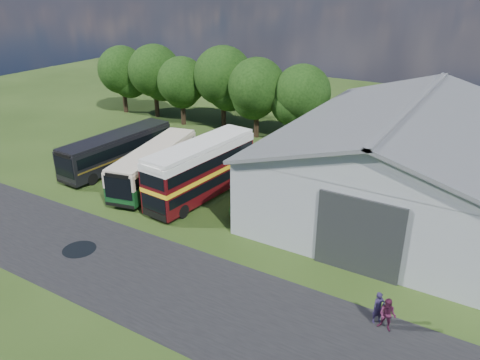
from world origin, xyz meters
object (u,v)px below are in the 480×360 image
Objects in this scene: bus_maroon_double at (201,170)px; visitor_a at (378,308)px; storage_shed at (409,151)px; visitor_b at (387,315)px; bus_dark_single at (117,150)px; bus_green_single at (155,164)px.

bus_maroon_double reaches higher than visitor_a.
visitor_b is at bearing -79.46° from storage_shed.
storage_shed is 16.37m from visitor_a.
bus_dark_single is at bearing 117.06° from visitor_a.
visitor_b is at bearing -76.80° from visitor_a.
storage_shed is 13.69× the size of visitor_a.
bus_maroon_double is 5.98× the size of visitor_b.
visitor_a is at bearing -81.17° from storage_shed.
storage_shed reaches higher than visitor_a.
bus_maroon_double is at bearing -150.36° from storage_shed.
bus_maroon_double is 0.92× the size of bus_dark_single.
bus_maroon_double is (5.17, -0.30, 0.61)m from bus_green_single.
storage_shed is 25.79m from bus_dark_single.
bus_maroon_double reaches higher than visitor_b.
storage_shed reaches higher than bus_dark_single.
bus_maroon_double is at bearing -15.67° from bus_green_single.
bus_green_single reaches higher than visitor_b.
storage_shed is 16.79m from visitor_b.
storage_shed is at bearing 18.58° from bus_dark_single.
bus_maroon_double is at bearing 159.74° from visitor_b.
storage_shed reaches higher than bus_maroon_double.
bus_maroon_double is at bearing -3.65° from bus_dark_single.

